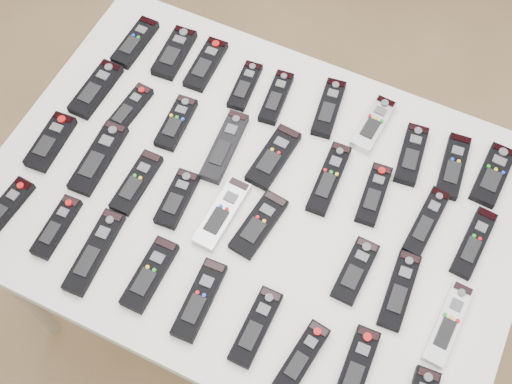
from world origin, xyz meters
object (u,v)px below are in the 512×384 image
at_px(remote_16, 374,194).
at_px(remote_33, 256,327).
at_px(remote_3, 245,86).
at_px(table, 256,207).
at_px(remote_13, 225,146).
at_px(remote_22, 177,199).
at_px(remote_9, 493,175).
at_px(remote_19, 51,142).
at_px(remote_25, 355,271).
at_px(remote_31, 150,274).
at_px(remote_27, 448,324).
at_px(remote_14, 274,157).
at_px(remote_15, 329,179).
at_px(remote_32, 199,300).
at_px(remote_0, 135,42).
at_px(remote_17, 426,222).
at_px(remote_29, 57,227).
at_px(remote_7, 411,154).
at_px(remote_21, 137,182).
at_px(remote_23, 222,213).
at_px(remote_35, 356,368).
at_px(remote_20, 99,158).
at_px(remote_34, 302,358).
at_px(remote_10, 96,89).
at_px(remote_18, 474,243).
at_px(remote_26, 399,290).
at_px(remote_12, 176,123).
at_px(remote_28, 4,210).
at_px(remote_8, 453,166).
at_px(remote_24, 259,224).
at_px(remote_6, 373,124).
at_px(remote_1, 174,53).
at_px(remote_5, 329,108).
at_px(remote_2, 206,64).
at_px(remote_4, 276,97).
at_px(remote_11, 129,110).
at_px(remote_30, 94,252).

relative_size(remote_16, remote_33, 0.90).
bearing_deg(remote_3, table, -65.00).
xyz_separation_m(remote_13, remote_22, (-0.04, -0.18, -0.00)).
xyz_separation_m(remote_9, remote_19, (-1.00, -0.38, 0.00)).
height_order(remote_25, remote_31, remote_31).
xyz_separation_m(remote_22, remote_33, (0.30, -0.20, -0.00)).
bearing_deg(remote_27, remote_14, 160.02).
distance_m(remote_15, remote_16, 0.11).
bearing_deg(remote_32, remote_0, 128.52).
distance_m(remote_17, remote_29, 0.85).
height_order(remote_7, remote_25, remote_7).
xyz_separation_m(remote_7, remote_21, (-0.56, -0.35, -0.00)).
xyz_separation_m(remote_21, remote_23, (0.22, 0.01, 0.00)).
bearing_deg(remote_0, remote_35, -32.16).
bearing_deg(remote_27, remote_25, 176.09).
height_order(remote_20, remote_34, remote_34).
distance_m(remote_9, remote_35, 0.58).
bearing_deg(remote_10, remote_20, -55.37).
xyz_separation_m(remote_20, remote_35, (0.75, -0.20, 0.00)).
bearing_deg(remote_7, remote_31, -134.50).
distance_m(remote_18, remote_19, 1.03).
relative_size(remote_9, remote_23, 0.90).
height_order(remote_18, remote_26, remote_26).
distance_m(remote_9, remote_12, 0.78).
xyz_separation_m(remote_3, remote_28, (-0.35, -0.56, 0.00)).
height_order(remote_10, remote_14, remote_10).
distance_m(remote_17, remote_22, 0.58).
bearing_deg(remote_16, remote_29, -152.71).
height_order(remote_32, remote_33, remote_32).
bearing_deg(remote_8, remote_13, -165.76).
xyz_separation_m(remote_22, remote_23, (0.11, 0.01, -0.00)).
xyz_separation_m(remote_16, remote_26, (0.13, -0.20, -0.00)).
xyz_separation_m(remote_24, remote_34, (0.21, -0.24, 0.00)).
relative_size(remote_6, remote_34, 1.03).
bearing_deg(remote_7, remote_6, 152.88).
xyz_separation_m(remote_15, remote_26, (0.24, -0.19, -0.00)).
height_order(remote_18, remote_27, remote_27).
height_order(remote_1, remote_26, remote_1).
distance_m(remote_0, remote_17, 0.89).
bearing_deg(remote_33, remote_29, 178.56).
distance_m(remote_5, remote_24, 0.37).
xyz_separation_m(remote_1, remote_2, (0.09, 0.00, -0.00)).
bearing_deg(remote_22, remote_4, 72.49).
xyz_separation_m(remote_13, remote_28, (-0.38, -0.37, -0.00)).
bearing_deg(remote_15, remote_8, 29.42).
relative_size(remote_6, remote_12, 1.06).
relative_size(remote_11, remote_26, 0.89).
height_order(remote_5, remote_8, remote_5).
bearing_deg(remote_7, remote_16, -113.88).
relative_size(remote_23, remote_30, 0.91).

